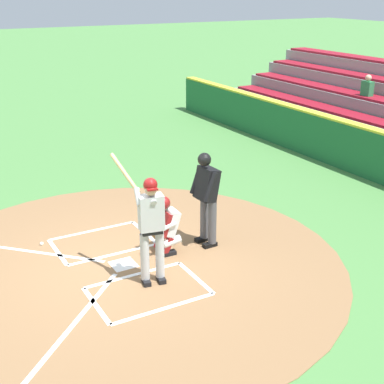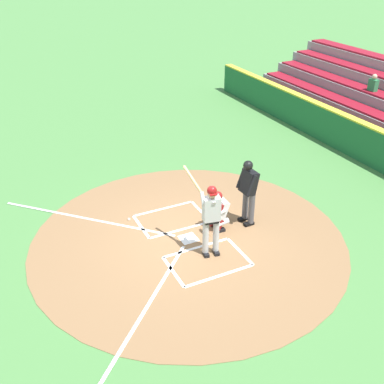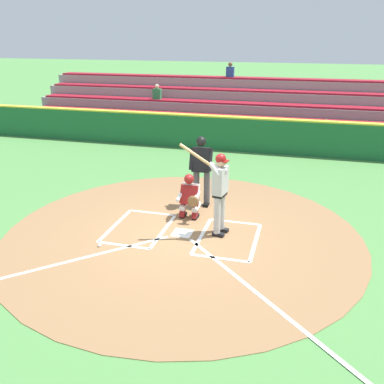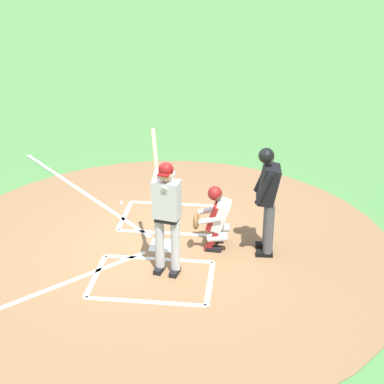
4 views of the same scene
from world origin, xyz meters
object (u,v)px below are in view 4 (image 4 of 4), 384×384
plate_umpire (268,194)px  baseball (121,203)px  catcher (215,216)px  batter (166,210)px

plate_umpire → baseball: 3.36m
catcher → plate_umpire: bearing=-95.0°
catcher → baseball: bearing=53.7°
batter → catcher: bearing=-38.7°
batter → catcher: batter is taller
plate_umpire → batter: bearing=117.1°
catcher → batter: bearing=141.3°
plate_umpire → baseball: (1.52, 2.81, -1.04)m
batter → catcher: (0.86, -0.69, -0.51)m
batter → catcher: size_ratio=1.88×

